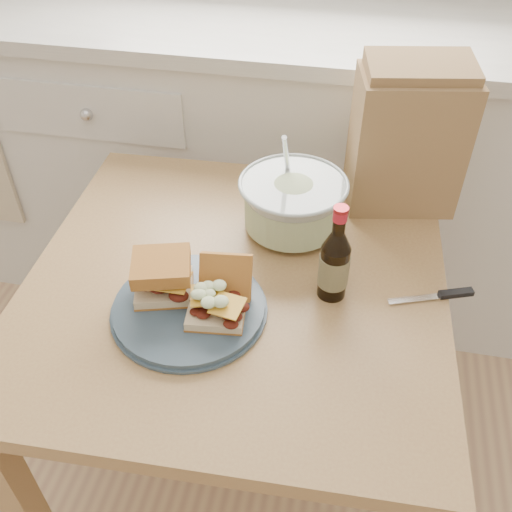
% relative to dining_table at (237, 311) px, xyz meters
% --- Properties ---
extents(cabinet_run, '(2.50, 0.64, 0.94)m').
position_rel_dining_table_xyz_m(cabinet_run, '(-0.04, 0.81, -0.12)').
color(cabinet_run, white).
rests_on(cabinet_run, ground).
extents(dining_table, '(0.87, 0.87, 0.70)m').
position_rel_dining_table_xyz_m(dining_table, '(0.00, 0.00, 0.00)').
color(dining_table, tan).
rests_on(dining_table, ground).
extents(plate, '(0.29, 0.29, 0.02)m').
position_rel_dining_table_xyz_m(plate, '(-0.06, -0.11, 0.11)').
color(plate, '#3B4F5F').
rests_on(plate, dining_table).
extents(sandwich_left, '(0.13, 0.12, 0.08)m').
position_rel_dining_table_xyz_m(sandwich_left, '(-0.12, -0.09, 0.16)').
color(sandwich_left, beige).
rests_on(sandwich_left, plate).
extents(sandwich_right, '(0.11, 0.15, 0.09)m').
position_rel_dining_table_xyz_m(sandwich_right, '(-0.01, -0.10, 0.15)').
color(sandwich_right, beige).
rests_on(sandwich_right, plate).
extents(coleslaw_bowl, '(0.23, 0.23, 0.23)m').
position_rel_dining_table_xyz_m(coleslaw_bowl, '(0.09, 0.18, 0.16)').
color(coleslaw_bowl, '#B2C0BD').
rests_on(coleslaw_bowl, dining_table).
extents(beer_bottle, '(0.06, 0.06, 0.21)m').
position_rel_dining_table_xyz_m(beer_bottle, '(0.19, -0.01, 0.18)').
color(beer_bottle, black).
rests_on(beer_bottle, dining_table).
extents(knife, '(0.17, 0.07, 0.01)m').
position_rel_dining_table_xyz_m(knife, '(0.41, 0.03, 0.11)').
color(knife, silver).
rests_on(knife, dining_table).
extents(paper_bag, '(0.26, 0.19, 0.31)m').
position_rel_dining_table_xyz_m(paper_bag, '(0.31, 0.34, 0.26)').
color(paper_bag, '#A2784E').
rests_on(paper_bag, dining_table).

